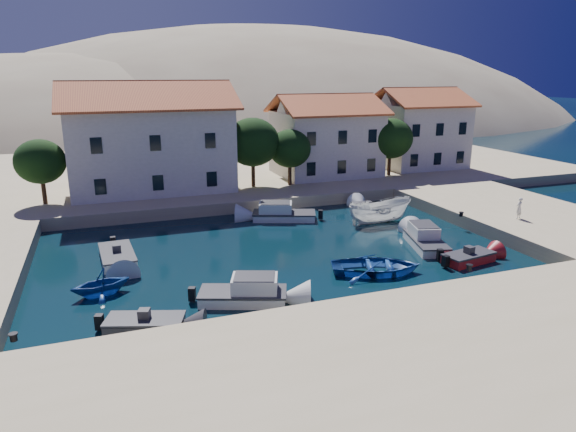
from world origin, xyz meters
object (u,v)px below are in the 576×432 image
Objects in this scene: cabin_cruiser_south at (243,293)px; building_mid at (326,134)px; cabin_cruiser_east at (426,240)px; building_right at (418,127)px; building_left at (150,135)px; pedestrian at (519,208)px; rowboat_south at (376,273)px; boat_east at (379,223)px.

building_mid is at bearing 78.46° from cabin_cruiser_south.
cabin_cruiser_south is 14.53m from cabin_cruiser_east.
building_right is 27.21m from cabin_cruiser_east.
building_left is 31.67m from pedestrian.
building_left is 18.04m from building_mid.
cabin_cruiser_south reaches higher than rowboat_south.
cabin_cruiser_east is (5.49, 2.91, 0.48)m from rowboat_south.
building_left is 3.03× the size of cabin_cruiser_south.
rowboat_south is 14.49m from pedestrian.
cabin_cruiser_east reaches higher than boat_east.
cabin_cruiser_south is at bearing -85.70° from building_left.
rowboat_south is (8.45, 1.22, -0.48)m from cabin_cruiser_south.
rowboat_south is at bearing -127.59° from building_right.
building_right reaches higher than cabin_cruiser_south.
building_left is at bearing 48.30° from boat_east.
pedestrian is at bearing 32.66° from cabin_cruiser_south.
building_mid reaches higher than boat_east.
building_right is 1.87× the size of cabin_cruiser_east.
building_right is 1.80× the size of rowboat_south.
cabin_cruiser_east is (-2.20, -21.66, -4.75)m from building_mid.
boat_east is at bearing -51.95° from pedestrian.
cabin_cruiser_south is 0.92× the size of rowboat_south.
boat_east is (15.81, -14.42, -5.94)m from building_left.
boat_east is (13.94, 10.37, -0.48)m from cabin_cruiser_south.
building_right reaches higher than pedestrian.
cabin_cruiser_south is 17.38m from boat_east.
pedestrian is (8.43, 0.69, 1.32)m from cabin_cruiser_east.
building_mid is 2.00× the size of rowboat_south.
building_left is 26.40m from rowboat_south.
building_mid is at bearing -175.24° from building_right.
rowboat_south is (10.31, -23.57, -5.94)m from building_left.
pedestrian is at bearing -56.67° from rowboat_south.
building_mid is (18.00, 1.00, -0.71)m from building_left.
pedestrian is (22.37, 4.82, 1.32)m from cabin_cruiser_south.
pedestrian reaches higher than boat_east.
cabin_cruiser_south is 3.05× the size of pedestrian.
building_mid is 22.14m from pedestrian.
building_right is 23.01m from pedestrian.
pedestrian is (8.43, -5.54, 1.79)m from boat_east.
building_mid reaches higher than cabin_cruiser_south.
rowboat_south is 3.30× the size of pedestrian.
building_left is 2.91× the size of cabin_cruiser_east.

